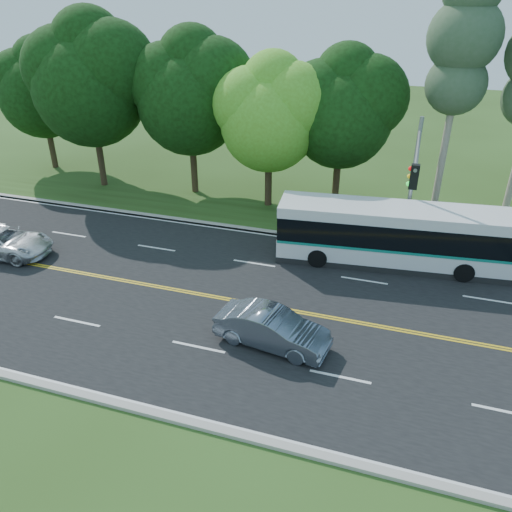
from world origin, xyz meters
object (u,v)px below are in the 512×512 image
(transit_bus, at_px, (395,236))
(suv, at_px, (3,242))
(traffic_signal, at_px, (413,177))
(sedan, at_px, (272,329))

(transit_bus, relative_size, suv, 2.30)
(traffic_signal, height_order, sedan, traffic_signal)
(traffic_signal, relative_size, suv, 1.38)
(suv, bearing_deg, traffic_signal, -81.04)
(traffic_signal, height_order, suv, traffic_signal)
(transit_bus, bearing_deg, sedan, -121.88)
(transit_bus, height_order, sedan, transit_bus)
(traffic_signal, bearing_deg, suv, -165.99)
(traffic_signal, distance_m, suv, 20.65)
(sedan, relative_size, suv, 0.88)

